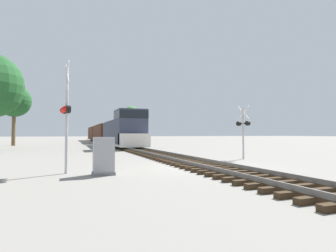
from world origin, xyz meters
TOP-DOWN VIEW (x-y plane):
  - ground_plane at (0.00, 0.00)m, footprint 400.00×400.00m
  - rail_track_bed at (0.00, -0.00)m, footprint 2.60×160.00m
  - freight_train at (0.00, 37.74)m, footprint 3.04×50.07m
  - crossing_signal_near at (-6.24, 0.05)m, footprint 0.45×1.01m
  - crossing_signal_far at (4.46, 2.72)m, footprint 0.55×1.01m
  - relay_cabinet at (-4.82, -0.85)m, footprint 0.87×0.63m
  - tree_mid_background at (-13.55, 30.87)m, footprint 4.55×4.55m
  - tree_deep_background at (8.62, 54.70)m, footprint 4.56×4.56m

SIDE VIEW (x-z plane):
  - ground_plane at x=0.00m, z-range 0.00..0.00m
  - rail_track_bed at x=0.00m, z-range -0.02..0.29m
  - relay_cabinet at x=-4.82m, z-range -0.01..1.47m
  - freight_train at x=0.00m, z-range -0.30..3.92m
  - crossing_signal_far at x=4.46m, z-range 0.37..3.83m
  - crossing_signal_near at x=-6.24m, z-range 0.25..4.81m
  - tree_mid_background at x=-13.55m, z-range 1.99..10.61m
  - tree_deep_background at x=8.62m, z-range 2.10..10.89m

